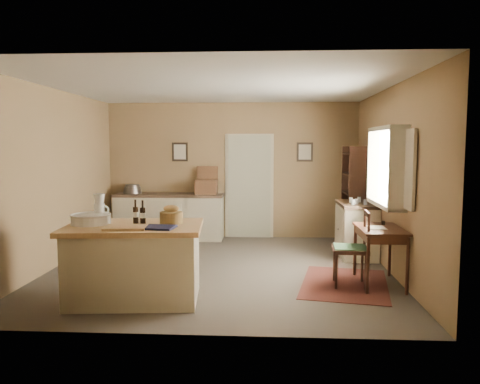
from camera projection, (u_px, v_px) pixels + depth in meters
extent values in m
plane|color=brown|center=(220.00, 268.00, 7.05)|extent=(5.00, 5.00, 0.00)
cube|color=olive|center=(232.00, 170.00, 9.40)|extent=(5.00, 0.10, 2.70)
cube|color=olive|center=(193.00, 198.00, 4.43)|extent=(5.00, 0.10, 2.70)
cube|color=olive|center=(55.00, 178.00, 7.06)|extent=(0.10, 5.00, 2.70)
cube|color=olive|center=(391.00, 180.00, 6.77)|extent=(0.10, 5.00, 2.70)
plane|color=silver|center=(219.00, 86.00, 6.78)|extent=(5.00, 5.00, 0.00)
cube|color=#AEAC91|center=(249.00, 185.00, 9.38)|extent=(0.97, 0.06, 2.11)
cube|color=black|center=(180.00, 152.00, 9.40)|extent=(0.32, 0.02, 0.38)
cube|color=beige|center=(180.00, 152.00, 9.39)|extent=(0.24, 0.01, 0.30)
cube|color=black|center=(305.00, 152.00, 9.26)|extent=(0.32, 0.02, 0.38)
cube|color=beige|center=(305.00, 152.00, 9.25)|extent=(0.24, 0.01, 0.30)
cube|color=#C1B79B|center=(385.00, 204.00, 6.61)|extent=(0.25, 1.32, 0.06)
cube|color=#C1B79B|center=(387.00, 129.00, 6.51)|extent=(0.25, 1.32, 0.06)
cube|color=white|center=(395.00, 167.00, 6.55)|extent=(0.01, 1.20, 1.00)
cube|color=#C1B79B|center=(410.00, 170.00, 5.74)|extent=(0.04, 0.35, 1.00)
cube|color=#C1B79B|center=(378.00, 164.00, 7.37)|extent=(0.04, 0.35, 1.00)
cube|color=#C1B79B|center=(135.00, 265.00, 5.57)|extent=(1.55, 1.05, 0.85)
cube|color=#A5764C|center=(134.00, 227.00, 5.52)|extent=(1.67, 1.17, 0.06)
cylinder|color=white|center=(91.00, 219.00, 5.58)|extent=(0.46, 0.46, 0.11)
cube|color=#A5764C|center=(126.00, 227.00, 5.26)|extent=(0.49, 0.36, 0.03)
cube|color=black|center=(158.00, 227.00, 5.28)|extent=(0.40, 0.34, 0.02)
cylinder|color=brown|center=(171.00, 218.00, 5.62)|extent=(0.28, 0.28, 0.14)
cylinder|color=black|center=(136.00, 212.00, 5.60)|extent=(0.06, 0.06, 0.29)
cylinder|color=black|center=(143.00, 212.00, 5.54)|extent=(0.06, 0.06, 0.29)
cube|color=#C1B79B|center=(170.00, 218.00, 9.26)|extent=(2.11, 0.58, 0.85)
cube|color=#332319|center=(169.00, 195.00, 9.22)|extent=(2.15, 0.61, 0.05)
cube|color=#50311D|center=(206.00, 187.00, 9.16)|extent=(0.42, 0.32, 0.28)
cylinder|color=#59544F|center=(132.00, 189.00, 9.25)|extent=(0.36, 0.36, 0.18)
cube|color=#4C2016|center=(345.00, 284.00, 6.25)|extent=(1.37, 1.77, 0.01)
cube|color=#32190F|center=(380.00, 229.00, 6.15)|extent=(0.56, 0.92, 0.03)
cube|color=#32190F|center=(380.00, 234.00, 6.16)|extent=(0.50, 0.86, 0.10)
cube|color=silver|center=(377.00, 228.00, 6.16)|extent=(0.22, 0.30, 0.01)
cylinder|color=black|center=(383.00, 223.00, 6.40)|extent=(0.05, 0.05, 0.05)
cylinder|color=#32190F|center=(368.00, 266.00, 5.79)|extent=(0.04, 0.04, 0.72)
cylinder|color=#32190F|center=(408.00, 266.00, 5.76)|extent=(0.04, 0.04, 0.72)
cylinder|color=#32190F|center=(355.00, 251.00, 6.62)|extent=(0.04, 0.04, 0.72)
cylinder|color=#32190F|center=(390.00, 251.00, 6.60)|extent=(0.04, 0.04, 0.72)
cube|color=#C1B79B|center=(356.00, 231.00, 7.81)|extent=(0.55, 1.01, 0.85)
cube|color=#332319|center=(357.00, 204.00, 7.76)|extent=(0.58, 1.05, 0.05)
cylinder|color=silver|center=(357.00, 201.00, 7.61)|extent=(0.24, 0.24, 0.09)
cube|color=black|center=(357.00, 198.00, 8.31)|extent=(0.31, 0.04, 1.83)
cube|color=black|center=(350.00, 194.00, 9.09)|extent=(0.31, 0.04, 1.83)
cube|color=black|center=(361.00, 196.00, 8.69)|extent=(0.02, 0.82, 1.83)
cube|color=black|center=(352.00, 242.00, 8.78)|extent=(0.31, 0.78, 0.03)
cube|color=black|center=(353.00, 218.00, 8.74)|extent=(0.31, 0.78, 0.03)
cube|color=black|center=(353.00, 193.00, 8.69)|extent=(0.31, 0.78, 0.03)
cube|color=black|center=(354.00, 174.00, 8.66)|extent=(0.31, 0.78, 0.03)
cube|color=black|center=(354.00, 154.00, 8.62)|extent=(0.31, 0.78, 0.03)
cylinder|color=white|center=(353.00, 190.00, 8.69)|extent=(0.12, 0.12, 0.11)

